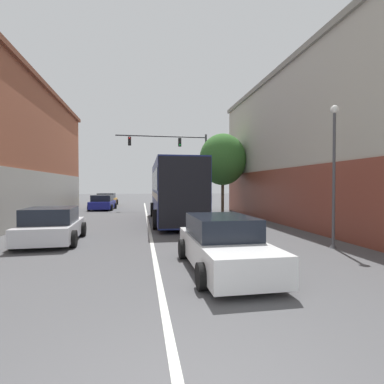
# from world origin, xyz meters

# --- Properties ---
(lane_center_line) EXTENTS (0.14, 41.70, 0.01)m
(lane_center_line) POSITION_xyz_m (0.00, 14.85, 0.00)
(lane_center_line) COLOR silver
(lane_center_line) RESTS_ON ground_plane
(building_right_storefront) EXTENTS (7.88, 23.01, 9.06)m
(building_right_storefront) POSITION_xyz_m (11.25, 12.29, 4.65)
(building_right_storefront) COLOR #B7B2A3
(building_right_storefront) RESTS_ON ground_plane
(bus) EXTENTS (2.88, 10.26, 3.58)m
(bus) POSITION_xyz_m (1.60, 15.70, 2.00)
(bus) COLOR navy
(bus) RESTS_ON ground_plane
(hatchback_foreground) EXTENTS (2.00, 4.47, 1.39)m
(hatchback_foreground) POSITION_xyz_m (1.72, 5.01, 0.65)
(hatchback_foreground) COLOR silver
(hatchback_foreground) RESTS_ON ground_plane
(parked_car_left_near) EXTENTS (2.30, 4.07, 1.36)m
(parked_car_left_near) POSITION_xyz_m (-3.87, 25.69, 0.64)
(parked_car_left_near) COLOR navy
(parked_car_left_near) RESTS_ON ground_plane
(parked_car_left_mid) EXTENTS (2.25, 4.36, 1.37)m
(parked_car_left_mid) POSITION_xyz_m (-4.19, 31.81, 0.65)
(parked_car_left_mid) COLOR orange
(parked_car_left_mid) RESTS_ON ground_plane
(parked_car_left_far) EXTENTS (2.30, 3.97, 1.36)m
(parked_car_left_far) POSITION_xyz_m (-3.81, 9.68, 0.64)
(parked_car_left_far) COLOR silver
(parked_car_left_far) RESTS_ON ground_plane
(traffic_signal_gantry) EXTENTS (8.58, 0.36, 7.14)m
(traffic_signal_gantry) POSITION_xyz_m (3.33, 25.69, 5.17)
(traffic_signal_gantry) COLOR #333338
(traffic_signal_gantry) RESTS_ON ground_plane
(street_lamp) EXTENTS (0.29, 0.29, 5.01)m
(street_lamp) POSITION_xyz_m (6.28, 6.94, 2.70)
(street_lamp) COLOR #47474C
(street_lamp) RESTS_ON ground_plane
(street_tree_near) EXTENTS (3.62, 3.26, 6.23)m
(street_tree_near) POSITION_xyz_m (5.84, 19.92, 4.23)
(street_tree_near) COLOR brown
(street_tree_near) RESTS_ON ground_plane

